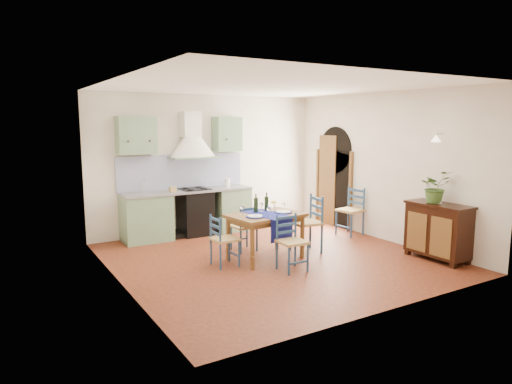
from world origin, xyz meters
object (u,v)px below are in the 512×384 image
Objects in this scene: dining_table at (266,219)px; potted_plant at (435,187)px; sideboard at (438,229)px; chair_near at (291,242)px.

potted_plant reaches higher than dining_table.
dining_table is 1.21× the size of sideboard.
potted_plant is (-0.01, 0.09, 0.69)m from sideboard.
sideboard is at bearing -82.60° from potted_plant.
dining_table is 2.39× the size of potted_plant.
chair_near is 2.57m from potted_plant.
dining_table is 1.50× the size of chair_near.
dining_table is 0.73m from chair_near.
sideboard is 1.98× the size of potted_plant.
chair_near is 0.81× the size of sideboard.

